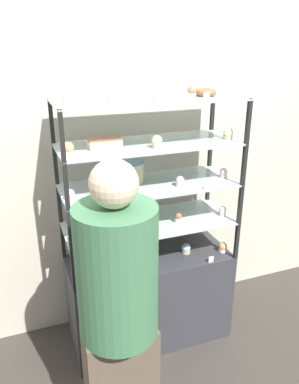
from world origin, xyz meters
TOP-DOWN VIEW (x-y plane):
  - ground_plane at (0.00, 0.00)m, footprint 20.00×20.00m
  - back_wall at (0.00, 0.37)m, footprint 8.00×0.05m
  - display_base at (0.00, 0.00)m, footprint 1.13×0.46m
  - display_riser_lower at (0.00, 0.00)m, footprint 1.13×0.46m
  - display_riser_middle at (0.00, 0.00)m, footprint 1.13×0.46m
  - display_riser_upper at (0.00, 0.00)m, footprint 1.13×0.46m
  - display_riser_top at (0.00, 0.00)m, footprint 1.13×0.46m
  - layer_cake_centerpiece at (-0.11, 0.08)m, footprint 0.18×0.18m
  - sheet_cake_frosted at (-0.29, 0.00)m, footprint 0.19×0.14m
  - cupcake_0 at (-0.49, -0.08)m, footprint 0.06×0.06m
  - cupcake_1 at (-0.25, -0.07)m, footprint 0.06×0.06m
  - cupcake_2 at (0.00, -0.04)m, footprint 0.06×0.06m
  - cupcake_3 at (0.26, -0.04)m, footprint 0.06×0.06m
  - cupcake_4 at (0.51, -0.11)m, footprint 0.06×0.06m
  - price_tag_0 at (0.37, -0.21)m, footprint 0.04×0.00m
  - cupcake_5 at (-0.52, -0.09)m, footprint 0.05×0.05m
  - cupcake_6 at (-0.17, -0.03)m, footprint 0.05×0.05m
  - cupcake_7 at (0.18, -0.07)m, footprint 0.05×0.05m
  - cupcake_8 at (0.51, -0.08)m, footprint 0.05×0.05m
  - price_tag_1 at (-0.10, -0.21)m, footprint 0.04×0.00m
  - cupcake_9 at (-0.52, -0.08)m, footprint 0.06×0.06m
  - cupcake_10 at (0.17, -0.10)m, footprint 0.06×0.06m
  - cupcake_11 at (0.52, -0.05)m, footprint 0.06×0.06m
  - price_tag_2 at (0.30, -0.21)m, footprint 0.04×0.00m
  - cupcake_12 at (-0.51, -0.10)m, footprint 0.06×0.06m
  - cupcake_13 at (0.00, -0.12)m, footprint 0.06×0.06m
  - cupcake_14 at (0.51, -0.08)m, footprint 0.06×0.06m
  - price_tag_3 at (0.16, -0.21)m, footprint 0.04×0.00m
  - cupcake_15 at (-0.50, -0.11)m, footprint 0.05×0.05m
  - cupcake_16 at (-0.26, -0.09)m, footprint 0.05×0.05m
  - cupcake_17 at (0.00, -0.11)m, footprint 0.05×0.05m
  - cupcake_18 at (0.26, -0.04)m, footprint 0.05×0.05m
  - cupcake_19 at (0.52, -0.09)m, footprint 0.05×0.05m
  - price_tag_4 at (0.26, -0.21)m, footprint 0.04×0.00m
  - donut_glazed at (0.37, -0.01)m, footprint 0.14×0.14m
  - customer_figure at (-0.42, -0.69)m, footprint 0.38×0.38m

SIDE VIEW (x-z plane):
  - ground_plane at x=0.00m, z-range 0.00..0.00m
  - display_base at x=0.00m, z-range 0.00..0.68m
  - price_tag_0 at x=0.37m, z-range 0.68..0.72m
  - cupcake_0 at x=-0.49m, z-range 0.67..0.75m
  - cupcake_1 at x=-0.25m, z-range 0.67..0.75m
  - cupcake_2 at x=0.00m, z-range 0.67..0.75m
  - cupcake_3 at x=0.26m, z-range 0.67..0.75m
  - cupcake_4 at x=0.51m, z-range 0.67..0.75m
  - customer_figure at x=-0.42m, z-range 0.06..1.68m
  - display_riser_lower at x=0.00m, z-range 0.79..1.06m
  - price_tag_1 at x=-0.10m, z-range 0.95..0.99m
  - cupcake_5 at x=-0.52m, z-range 0.95..1.01m
  - cupcake_6 at x=-0.17m, z-range 0.95..1.01m
  - cupcake_7 at x=0.18m, z-range 0.95..1.01m
  - cupcake_8 at x=0.51m, z-range 0.95..1.01m
  - display_riser_middle at x=0.00m, z-range 1.06..1.33m
  - price_tag_2 at x=0.30m, z-range 1.22..1.26m
  - cupcake_9 at x=-0.52m, z-range 1.21..1.28m
  - cupcake_10 at x=0.17m, z-range 1.21..1.28m
  - cupcake_11 at x=0.52m, z-range 1.21..1.28m
  - layer_cake_centerpiece at x=-0.11m, z-range 1.22..1.35m
  - back_wall at x=0.00m, z-range 0.00..2.60m
  - display_riser_upper at x=0.00m, z-range 1.33..1.60m
  - price_tag_3 at x=0.16m, z-range 1.49..1.53m
  - sheet_cake_frosted at x=-0.29m, z-range 1.49..1.55m
  - cupcake_12 at x=-0.51m, z-range 1.48..1.56m
  - cupcake_13 at x=0.00m, z-range 1.48..1.56m
  - cupcake_14 at x=0.51m, z-range 1.48..1.56m
  - display_riser_top at x=0.00m, z-range 1.60..1.87m
  - donut_glazed at x=0.37m, z-range 1.76..1.80m
  - price_tag_4 at x=0.26m, z-range 1.76..1.80m
  - cupcake_15 at x=-0.50m, z-range 1.75..1.82m
  - cupcake_16 at x=-0.26m, z-range 1.75..1.82m
  - cupcake_17 at x=0.00m, z-range 1.75..1.82m
  - cupcake_18 at x=0.26m, z-range 1.75..1.82m
  - cupcake_19 at x=0.52m, z-range 1.75..1.82m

